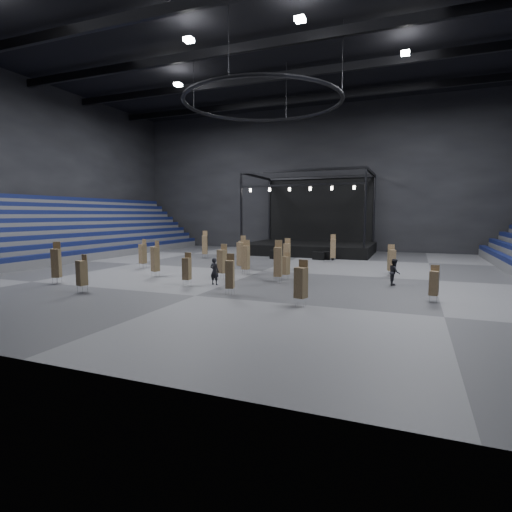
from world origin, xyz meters
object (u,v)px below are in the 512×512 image
at_px(chair_stack_3, 392,260).
at_px(chair_stack_17, 287,253).
at_px(stage, 311,240).
at_px(chair_stack_15, 286,265).
at_px(chair_stack_10, 155,258).
at_px(chair_stack_8, 241,253).
at_px(flight_case_left, 277,255).
at_px(chair_stack_14, 222,261).
at_px(chair_stack_0, 187,268).
at_px(chair_stack_4, 143,253).
at_px(chair_stack_11, 242,251).
at_px(chair_stack_7, 333,248).
at_px(chair_stack_13, 205,244).
at_px(chair_stack_16, 82,272).
at_px(crew_member, 394,272).
at_px(chair_stack_9, 56,262).
at_px(flight_case_right, 329,256).
at_px(chair_stack_5, 434,283).
at_px(chair_stack_12, 301,282).
at_px(chair_stack_6, 278,261).
at_px(flight_case_mid, 319,256).
at_px(chair_stack_2, 230,274).
at_px(man_center, 215,271).
at_px(chair_stack_1, 246,257).

relative_size(chair_stack_3, chair_stack_17, 0.91).
height_order(stage, chair_stack_15, stage).
bearing_deg(chair_stack_15, chair_stack_10, -146.16).
bearing_deg(chair_stack_8, flight_case_left, 112.92).
bearing_deg(chair_stack_17, stage, 94.24).
relative_size(flight_case_left, chair_stack_14, 0.55).
bearing_deg(chair_stack_14, chair_stack_0, -93.68).
bearing_deg(flight_case_left, chair_stack_10, -107.37).
xyz_separation_m(chair_stack_4, chair_stack_11, (7.42, 3.74, 0.11)).
height_order(chair_stack_7, chair_stack_13, chair_stack_13).
xyz_separation_m(flight_case_left, chair_stack_11, (-0.74, -7.02, 0.93)).
height_order(chair_stack_10, chair_stack_17, chair_stack_10).
xyz_separation_m(chair_stack_7, chair_stack_16, (-10.68, -20.00, -0.19)).
bearing_deg(chair_stack_15, crew_member, 24.97).
height_order(chair_stack_4, chair_stack_15, chair_stack_4).
distance_m(chair_stack_11, chair_stack_17, 3.99).
xyz_separation_m(chair_stack_11, crew_member, (12.51, -4.52, -0.53)).
bearing_deg(chair_stack_9, chair_stack_11, 31.76).
height_order(flight_case_right, chair_stack_17, chair_stack_17).
distance_m(chair_stack_4, chair_stack_5, 22.66).
bearing_deg(chair_stack_12, chair_stack_14, 157.29).
bearing_deg(chair_stack_6, chair_stack_4, 159.43).
bearing_deg(stage, chair_stack_11, -99.48).
bearing_deg(chair_stack_15, flight_case_mid, 113.38).
bearing_deg(chair_stack_9, chair_stack_2, -20.55).
distance_m(chair_stack_6, chair_stack_17, 6.43).
bearing_deg(chair_stack_6, chair_stack_13, 126.68).
distance_m(chair_stack_0, chair_stack_5, 14.31).
relative_size(stage, man_center, 8.13).
relative_size(flight_case_right, chair_stack_14, 0.50).
bearing_deg(man_center, flight_case_right, -95.50).
height_order(flight_case_right, chair_stack_4, chair_stack_4).
bearing_deg(chair_stack_10, chair_stack_5, 14.15).
distance_m(chair_stack_8, chair_stack_11, 2.61).
height_order(chair_stack_2, chair_stack_16, chair_stack_2).
height_order(chair_stack_11, crew_member, chair_stack_11).
distance_m(chair_stack_4, crew_member, 19.95).
distance_m(chair_stack_4, chair_stack_7, 17.25).
bearing_deg(chair_stack_0, chair_stack_6, 28.91).
xyz_separation_m(flight_case_left, chair_stack_2, (3.35, -18.12, 0.75)).
height_order(chair_stack_4, chair_stack_8, chair_stack_8).
bearing_deg(man_center, flight_case_mid, -92.72).
height_order(chair_stack_17, crew_member, chair_stack_17).
xyz_separation_m(chair_stack_6, man_center, (-3.52, -2.24, -0.57)).
relative_size(chair_stack_0, man_center, 1.21).
relative_size(chair_stack_1, chair_stack_8, 0.94).
distance_m(flight_case_right, chair_stack_13, 12.63).
bearing_deg(stage, flight_case_left, -102.61).
height_order(chair_stack_0, chair_stack_9, chair_stack_9).
bearing_deg(chair_stack_17, chair_stack_10, -138.90).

